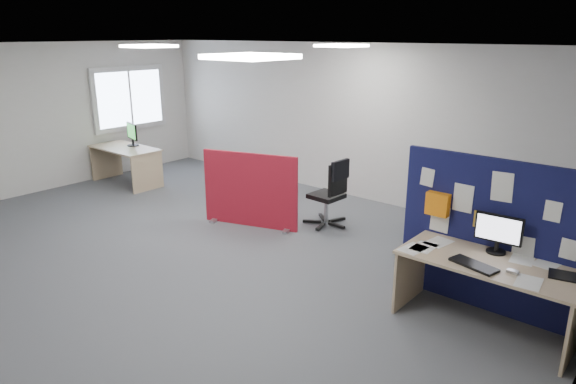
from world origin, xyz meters
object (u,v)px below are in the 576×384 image
Objects in this scene: navy_divider at (492,237)px; red_divider at (250,191)px; main_desk at (488,276)px; second_desk at (127,156)px; monitor_second at (132,133)px; monitor_main at (498,232)px; office_chair at (332,189)px.

navy_divider reaches higher than red_divider.
second_desk is at bearing 174.83° from main_desk.
second_desk is at bearing 177.59° from navy_divider.
second_desk is 0.46m from monitor_second.
monitor_main is at bearing -3.50° from second_desk.
red_divider reaches higher than monitor_main.
monitor_main is 3.80m from red_divider.
second_desk is (-7.24, 0.44, -0.41)m from monitor_main.
navy_divider is 1.92× the size of office_chair.
navy_divider is at bearing 108.51° from main_desk.
red_divider is (-3.79, 0.53, 0.01)m from main_desk.
navy_divider is 1.19× the size of main_desk.
navy_divider reaches higher than office_chair.
second_desk is 3.03× the size of monitor_second.
main_desk is 7.32m from monitor_second.
main_desk is at bearing -87.53° from monitor_main.
red_divider is at bearing 171.48° from monitor_main.
navy_divider is at bearing -2.41° from second_desk.
navy_divider is 3.68m from red_divider.
monitor_main is at bearing 10.71° from monitor_second.
main_desk is at bearing -5.17° from second_desk.
monitor_second is at bearing 91.35° from second_desk.
navy_divider reaches higher than monitor_main.
second_desk is (-7.14, 0.30, -0.29)m from navy_divider.
navy_divider is at bearing 120.18° from monitor_main.
office_chair is at bearing 160.63° from navy_divider.
monitor_second reaches higher than office_chair.
navy_divider is 2.87m from office_chair.
second_desk is (-7.26, 0.66, -0.01)m from main_desk.
red_divider reaches higher than main_desk.
monitor_second is (-7.24, 0.60, 0.02)m from monitor_main.
monitor_main is at bearing -56.04° from navy_divider.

